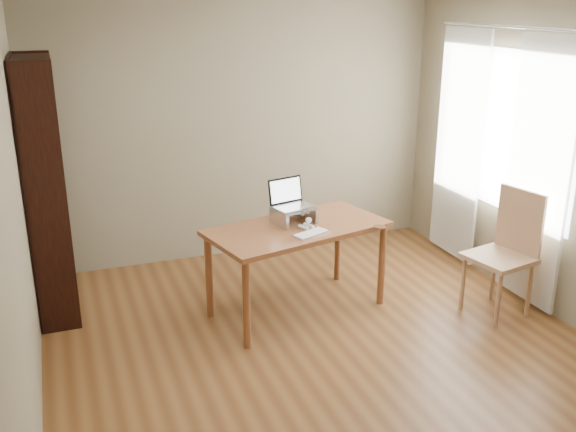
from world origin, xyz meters
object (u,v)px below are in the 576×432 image
object	(u,v)px
chair	(508,248)
bookshelf	(47,189)
keyboard	(311,234)
laptop	(292,199)
cat	(291,214)
desk	(297,237)

from	to	relation	value
chair	bookshelf	bearing A→B (deg)	146.78
keyboard	chair	size ratio (longest dim) A/B	0.31
bookshelf	laptop	distance (m)	1.97
keyboard	cat	world-z (taller)	cat
desk	cat	bearing A→B (deg)	83.13
laptop	keyboard	xyz separation A→B (m)	(0.03, -0.36, -0.18)
bookshelf	cat	distance (m)	1.98
desk	laptop	bearing A→B (deg)	76.63
cat	chair	bearing A→B (deg)	-48.45
bookshelf	chair	bearing A→B (deg)	-21.59
desk	chair	bearing A→B (deg)	-34.87
desk	chair	world-z (taller)	chair
keyboard	chair	xyz separation A→B (m)	(1.58, -0.41, -0.19)
keyboard	chair	bearing A→B (deg)	-36.26
keyboard	desk	bearing A→B (deg)	75.66
bookshelf	keyboard	world-z (taller)	bookshelf
laptop	cat	distance (m)	0.12
chair	cat	bearing A→B (deg)	143.70
chair	keyboard	bearing A→B (deg)	153.72
cat	laptop	bearing A→B (deg)	39.37
bookshelf	keyboard	xyz separation A→B (m)	(1.90, -0.96, -0.29)
chair	laptop	bearing A→B (deg)	142.80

